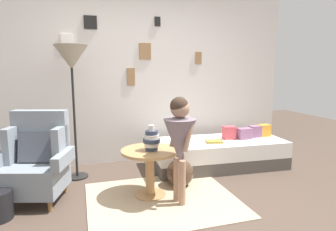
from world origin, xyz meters
TOP-DOWN VIEW (x-y plane):
  - ground_plane at (0.00, 0.00)m, footprint 12.00×12.00m
  - gallery_wall at (-0.00, 1.95)m, footprint 4.80×0.12m
  - rug at (-0.08, 0.43)m, footprint 1.60×1.36m
  - armchair at (-1.38, 0.86)m, footprint 0.86×0.74m
  - daybed at (1.02, 1.25)m, footprint 1.94×0.90m
  - pillow_head at (1.79, 1.27)m, footprint 0.18×0.13m
  - pillow_mid at (1.63, 1.27)m, footprint 0.18×0.13m
  - pillow_back at (1.41, 1.20)m, footprint 0.21×0.13m
  - pillow_extra at (1.19, 1.27)m, footprint 0.19×0.14m
  - side_table at (-0.18, 0.58)m, footprint 0.64×0.64m
  - vase_striped at (-0.16, 0.55)m, footprint 0.19×0.19m
  - floor_lamp at (-0.97, 1.41)m, footprint 0.42×0.42m
  - person_child at (0.07, 0.29)m, footprint 0.34×0.34m
  - book_on_daybed at (0.89, 1.14)m, footprint 0.25×0.21m
  - demijohn_near at (0.24, 0.74)m, footprint 0.33×0.33m

SIDE VIEW (x-z plane):
  - ground_plane at x=0.00m, z-range 0.00..0.00m
  - rug at x=-0.08m, z-range 0.00..0.01m
  - demijohn_near at x=0.24m, z-range -0.04..0.38m
  - daybed at x=1.02m, z-range 0.00..0.40m
  - side_table at x=-0.18m, z-range 0.13..0.66m
  - book_on_daybed at x=0.89m, z-range 0.40..0.43m
  - armchair at x=-1.38m, z-range -0.05..0.92m
  - pillow_back at x=1.41m, z-range 0.40..0.56m
  - pillow_mid at x=1.63m, z-range 0.40..0.57m
  - pillow_head at x=1.79m, z-range 0.40..0.58m
  - pillow_extra at x=1.19m, z-range 0.40..0.59m
  - vase_striped at x=-0.16m, z-range 0.51..0.80m
  - person_child at x=0.07m, z-range 0.16..1.31m
  - gallery_wall at x=0.00m, z-range 0.00..2.60m
  - floor_lamp at x=-0.97m, z-range 0.65..2.37m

